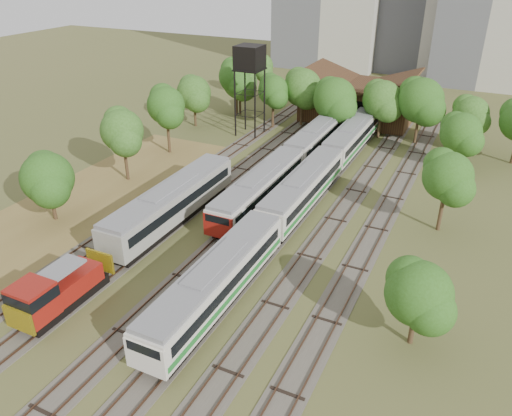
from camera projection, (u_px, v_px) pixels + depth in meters
The scene contains 13 objects.
ground at pixel (119, 375), 30.88m from camera, with size 240.00×240.00×0.00m, color #475123.
dry_grass_patch at pixel (17, 246), 44.21m from camera, with size 14.00×60.00×0.04m, color brown.
tracks at pixel (273, 206), 51.09m from camera, with size 24.60×80.00×0.19m.
railcar_red_set at pixel (292, 160), 57.32m from camera, with size 2.87×34.58×3.55m.
railcar_green_set at pixel (303, 190), 50.23m from camera, with size 2.92×52.07×3.61m.
railcar_rear at pixel (357, 102), 79.05m from camera, with size 2.99×16.08×3.70m.
shunter_locomotive at pixel (54, 293), 35.58m from camera, with size 2.61×8.10×3.41m.
old_grey_coach at pixel (172, 203), 47.23m from camera, with size 3.08×18.00×3.81m.
water_tower at pixel (250, 60), 66.40m from camera, with size 3.54×3.54×12.23m.
maintenance_shed at pixel (359, 100), 76.23m from camera, with size 16.45×11.55×7.58m.
tree_band_left at pixel (128, 124), 57.07m from camera, with size 8.25×74.47×8.83m.
tree_band_far at pixel (357, 97), 68.06m from camera, with size 44.75×9.78×8.82m.
tree_band_right at pixel (448, 179), 45.82m from camera, with size 5.36×37.17×7.71m.
Camera 1 is at (17.52, -16.64, 23.45)m, focal length 35.00 mm.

